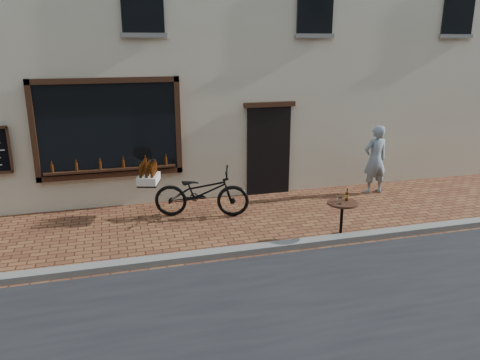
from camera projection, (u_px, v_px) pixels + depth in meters
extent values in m
plane|color=brown|center=(229.00, 260.00, 8.27)|extent=(90.00, 90.00, 0.00)
cube|color=slate|center=(226.00, 253.00, 8.44)|extent=(90.00, 0.25, 0.12)
cube|color=black|center=(108.00, 129.00, 10.44)|extent=(3.00, 0.06, 2.00)
cube|color=black|center=(104.00, 80.00, 10.12)|extent=(3.24, 0.10, 0.12)
cube|color=black|center=(112.00, 174.00, 10.73)|extent=(3.24, 0.10, 0.12)
cube|color=black|center=(33.00, 132.00, 10.02)|extent=(0.12, 0.10, 2.24)
cube|color=black|center=(178.00, 126.00, 10.83)|extent=(0.12, 0.10, 2.24)
cube|color=black|center=(112.00, 170.00, 10.64)|extent=(2.90, 0.16, 0.05)
cube|color=black|center=(268.00, 151.00, 11.64)|extent=(1.10, 0.10, 2.20)
cube|color=black|center=(270.00, 104.00, 11.29)|extent=(1.30, 0.10, 0.12)
cylinder|color=#3D1C07|center=(53.00, 168.00, 10.29)|extent=(0.06, 0.06, 0.19)
cylinder|color=#3D1C07|center=(76.00, 167.00, 10.42)|extent=(0.06, 0.06, 0.19)
cylinder|color=#3D1C07|center=(100.00, 165.00, 10.55)|extent=(0.06, 0.06, 0.19)
cylinder|color=#3D1C07|center=(122.00, 164.00, 10.67)|extent=(0.06, 0.06, 0.19)
cylinder|color=#3D1C07|center=(145.00, 162.00, 10.80)|extent=(0.06, 0.06, 0.19)
cylinder|color=#3D1C07|center=(166.00, 161.00, 10.93)|extent=(0.06, 0.06, 0.19)
cube|color=black|center=(316.00, 2.00, 10.93)|extent=(0.90, 0.06, 1.40)
cube|color=black|center=(459.00, 6.00, 11.96)|extent=(0.90, 0.06, 1.40)
imported|color=black|center=(202.00, 192.00, 10.25)|extent=(2.19, 1.26, 1.09)
cube|color=black|center=(149.00, 183.00, 10.20)|extent=(0.55, 0.67, 0.04)
cube|color=silver|center=(149.00, 179.00, 10.17)|extent=(0.56, 0.69, 0.17)
cylinder|color=#3D1C07|center=(152.00, 173.00, 9.91)|extent=(0.07, 0.07, 0.23)
cylinder|color=#3D1C07|center=(146.00, 173.00, 9.91)|extent=(0.07, 0.07, 0.23)
cylinder|color=#3D1C07|center=(140.00, 173.00, 9.91)|extent=(0.07, 0.07, 0.23)
cylinder|color=#3D1C07|center=(153.00, 171.00, 10.04)|extent=(0.07, 0.07, 0.23)
cylinder|color=#3D1C07|center=(147.00, 171.00, 10.05)|extent=(0.07, 0.07, 0.23)
cylinder|color=#3D1C07|center=(142.00, 171.00, 10.05)|extent=(0.07, 0.07, 0.23)
cylinder|color=#3D1C07|center=(154.00, 169.00, 10.18)|extent=(0.07, 0.07, 0.23)
cylinder|color=#3D1C07|center=(149.00, 169.00, 10.18)|extent=(0.07, 0.07, 0.23)
cylinder|color=#3D1C07|center=(143.00, 169.00, 10.19)|extent=(0.07, 0.07, 0.23)
cylinder|color=#3D1C07|center=(156.00, 167.00, 10.32)|extent=(0.07, 0.07, 0.23)
cylinder|color=#3D1C07|center=(150.00, 167.00, 10.32)|extent=(0.07, 0.07, 0.23)
cylinder|color=#3D1C07|center=(145.00, 167.00, 10.32)|extent=(0.07, 0.07, 0.23)
cylinder|color=black|center=(340.00, 238.00, 9.20)|extent=(0.43, 0.43, 0.03)
cylinder|color=black|center=(341.00, 221.00, 9.09)|extent=(0.06, 0.06, 0.68)
cylinder|color=black|center=(342.00, 203.00, 8.99)|extent=(0.59, 0.59, 0.04)
cylinder|color=gold|center=(347.00, 196.00, 9.04)|extent=(0.06, 0.06, 0.06)
cylinder|color=white|center=(340.00, 201.00, 8.88)|extent=(0.08, 0.08, 0.13)
imported|color=gray|center=(375.00, 160.00, 11.75)|extent=(0.66, 0.45, 1.74)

